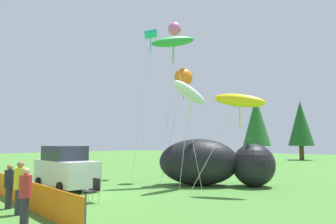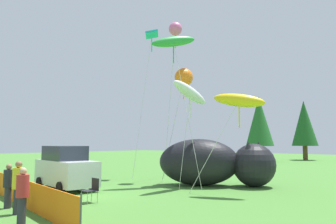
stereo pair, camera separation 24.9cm
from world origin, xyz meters
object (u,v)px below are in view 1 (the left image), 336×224
object	(u,v)px
parked_car	(65,168)
spectator_in_white_shirt	(25,194)
inflatable_cat	(213,164)
spectator_in_grey_shirt	(9,184)
folding_chair	(93,188)
kite_teal_diamond	(150,37)
kite_orange_flower	(183,78)
kite_yellow_hero	(239,101)
kite_pink_octopus	(175,30)
spectator_in_yellow_shirt	(20,185)
kite_white_ghost	(190,93)
kite_green_fish	(173,42)

from	to	relation	value
parked_car	spectator_in_white_shirt	size ratio (longest dim) A/B	2.70
inflatable_cat	spectator_in_grey_shirt	size ratio (longest dim) A/B	3.91
folding_chair	spectator_in_grey_shirt	world-z (taller)	spectator_in_grey_shirt
kite_teal_diamond	kite_orange_flower	size ratio (longest dim) A/B	1.54
folding_chair	kite_yellow_hero	world-z (taller)	kite_yellow_hero
kite_pink_octopus	kite_orange_flower	world-z (taller)	kite_pink_octopus
inflatable_cat	kite_teal_diamond	size ratio (longest dim) A/B	0.60
parked_car	kite_teal_diamond	world-z (taller)	kite_teal_diamond
spectator_in_grey_shirt	spectator_in_yellow_shirt	world-z (taller)	spectator_in_yellow_shirt
inflatable_cat	kite_pink_octopus	xyz separation A→B (m)	(-3.45, 0.75, 8.69)
spectator_in_white_shirt	spectator_in_grey_shirt	xyz separation A→B (m)	(-2.75, 0.67, -0.03)
kite_white_ghost	kite_pink_octopus	bearing A→B (deg)	142.76
parked_car	kite_yellow_hero	world-z (taller)	kite_yellow_hero
kite_yellow_hero	kite_orange_flower	distance (m)	4.95
kite_yellow_hero	kite_green_fish	distance (m)	6.13
spectator_in_grey_shirt	kite_pink_octopus	size ratio (longest dim) A/B	0.15
spectator_in_white_shirt	spectator_in_grey_shirt	size ratio (longest dim) A/B	1.03
inflatable_cat	spectator_in_grey_shirt	bearing A→B (deg)	-133.09
spectator_in_grey_shirt	parked_car	bearing A→B (deg)	126.19
spectator_in_yellow_shirt	parked_car	bearing A→B (deg)	135.16
inflatable_cat	kite_white_ghost	size ratio (longest dim) A/B	1.08
folding_chair	spectator_in_yellow_shirt	size ratio (longest dim) A/B	0.54
inflatable_cat	spectator_in_grey_shirt	distance (m)	10.39
inflatable_cat	kite_orange_flower	bearing A→B (deg)	162.84
spectator_in_white_shirt	kite_orange_flower	world-z (taller)	kite_orange_flower
folding_chair	kite_orange_flower	xyz separation A→B (m)	(-1.01, 6.95, 5.67)
kite_yellow_hero	kite_pink_octopus	distance (m)	8.62
kite_orange_flower	kite_green_fish	bearing A→B (deg)	-110.39
kite_white_ghost	kite_yellow_hero	size ratio (longest dim) A/B	1.19
spectator_in_white_shirt	kite_pink_octopus	world-z (taller)	kite_pink_octopus
parked_car	kite_green_fish	size ratio (longest dim) A/B	0.50
spectator_in_white_shirt	kite_white_ghost	xyz separation A→B (m)	(-1.03, 9.17, 4.10)
parked_car	inflatable_cat	world-z (taller)	inflatable_cat
kite_teal_diamond	kite_pink_octopus	distance (m)	2.52
folding_chair	kite_pink_octopus	distance (m)	12.70
kite_orange_flower	kite_green_fish	distance (m)	2.18
kite_yellow_hero	kite_teal_diamond	bearing A→B (deg)	162.83
spectator_in_white_shirt	spectator_in_yellow_shirt	distance (m)	1.57
kite_green_fish	spectator_in_yellow_shirt	bearing A→B (deg)	-82.23
spectator_in_grey_shirt	spectator_in_yellow_shirt	xyz separation A→B (m)	(1.27, -0.18, 0.09)
spectator_in_grey_shirt	kite_orange_flower	size ratio (longest dim) A/B	0.24
inflatable_cat	kite_pink_octopus	size ratio (longest dim) A/B	0.60
folding_chair	spectator_in_white_shirt	distance (m)	3.78
spectator_in_white_shirt	kite_orange_flower	distance (m)	11.95
inflatable_cat	spectator_in_yellow_shirt	world-z (taller)	inflatable_cat
kite_teal_diamond	kite_yellow_hero	size ratio (longest dim) A/B	2.15
inflatable_cat	kite_pink_octopus	bearing A→B (deg)	135.52
kite_yellow_hero	kite_orange_flower	bearing A→B (deg)	164.35
folding_chair	spectator_in_yellow_shirt	bearing A→B (deg)	3.26
kite_orange_flower	parked_car	bearing A→B (deg)	-118.65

